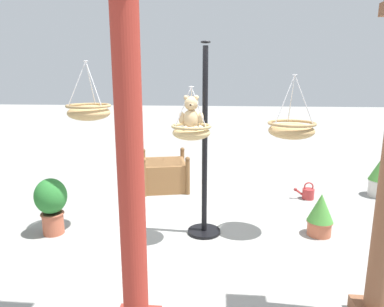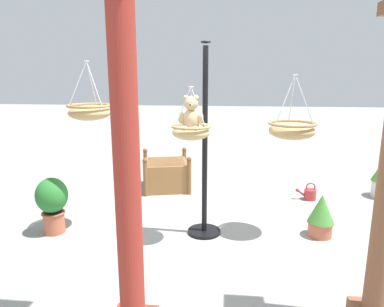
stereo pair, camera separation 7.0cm
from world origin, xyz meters
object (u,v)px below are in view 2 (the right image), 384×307
Objects in this scene: teddy_bear at (191,116)px; wooden_planter_box at (166,174)px; hanging_basket_left_high at (292,130)px; hanging_basket_right_low at (90,111)px; greenhouse_pillar_right at (127,162)px; display_pole_central at (205,178)px; potted_plant_fern_front at (321,215)px; potted_plant_small_succulent at (52,202)px; watering_can at (310,194)px; hanging_basket_with_teddy at (191,131)px.

teddy_bear is 2.60m from wooden_planter_box.
wooden_planter_box is (1.93, -1.79, -1.14)m from hanging_basket_left_high.
greenhouse_pillar_right reaches higher than hanging_basket_right_low.
display_pole_central reaches higher than potted_plant_fern_front.
display_pole_central is 4.31× the size of potted_plant_fern_front.
potted_plant_small_succulent is at bearing -47.60° from greenhouse_pillar_right.
watering_can is at bearing -154.84° from hanging_basket_right_low.
hanging_basket_right_low is 0.25× the size of greenhouse_pillar_right.
greenhouse_pillar_right is at bearing 132.40° from potted_plant_small_succulent.
wooden_planter_box is 2.97m from potted_plant_fern_front.
teddy_bear is 0.41× the size of wooden_planter_box.
display_pole_central is at bearing 114.52° from wooden_planter_box.
teddy_bear is 0.56× the size of potted_plant_small_succulent.
hanging_basket_with_teddy reaches higher than teddy_bear.
greenhouse_pillar_right is 8.60× the size of watering_can.
display_pole_central reaches higher than hanging_basket_with_teddy.
display_pole_central reaches higher than wooden_planter_box.
hanging_basket_right_low reaches higher than teddy_bear.
hanging_basket_left_high is 2.03m from watering_can.
wooden_planter_box is (0.84, -1.85, -0.50)m from display_pole_central.
teddy_bear is at bearing 15.13° from hanging_basket_left_high.
potted_plant_fern_front is (-2.38, 1.78, 0.01)m from wooden_planter_box.
hanging_basket_left_high is at bearing -164.87° from teddy_bear.
potted_plant_small_succulent reaches higher than watering_can.
hanging_basket_with_teddy reaches higher than wooden_planter_box.
teddy_bear is at bearing 169.61° from hanging_basket_right_low.
teddy_bear is at bearing 61.10° from display_pole_central.
potted_plant_small_succulent is (2.02, 0.19, -0.34)m from display_pole_central.
hanging_basket_with_teddy reaches higher than potted_plant_fern_front.
display_pole_central is 0.89m from teddy_bear.
potted_plant_fern_front is (-1.53, -0.07, -0.49)m from display_pole_central.
display_pole_central is at bearing -174.53° from potted_plant_small_succulent.
hanging_basket_with_teddy is 0.19m from teddy_bear.
potted_plant_fern_front is at bearing -169.31° from hanging_basket_with_teddy.
hanging_basket_with_teddy is 2.49m from wooden_planter_box.
watering_can is (-1.71, -1.48, -0.68)m from display_pole_central.
hanging_basket_left_high is at bearing -165.81° from hanging_basket_with_teddy.
hanging_basket_right_low is 2.14× the size of watering_can.
display_pole_central is at bearing -118.90° from teddy_bear.
teddy_bear is 1.30m from hanging_basket_left_high.
hanging_basket_left_high is at bearing -178.03° from hanging_basket_right_low.
hanging_basket_with_teddy is 2.06m from potted_plant_fern_front.
potted_plant_fern_front is 0.75× the size of potted_plant_small_succulent.
hanging_basket_with_teddy is at bearing -90.00° from teddy_bear.
hanging_basket_left_high is 2.28× the size of watering_can.
greenhouse_pillar_right reaches higher than potted_plant_small_succulent.
hanging_basket_right_low is at bearing 25.16° from watering_can.
hanging_basket_right_low is at bearing 70.92° from wooden_planter_box.
potted_plant_small_succulent is at bearing -1.73° from hanging_basket_with_teddy.
hanging_basket_right_low is at bearing -9.49° from hanging_basket_with_teddy.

